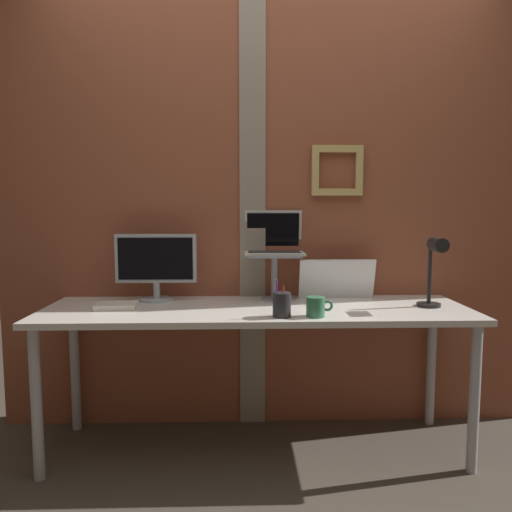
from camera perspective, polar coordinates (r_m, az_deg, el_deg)
ground_plane at (r=2.65m, az=2.09°, el=-22.24°), size 6.00×6.00×0.00m
brick_wall_back at (r=2.79m, az=1.56°, el=5.66°), size 3.03×0.16×2.48m
desk at (r=2.48m, az=0.07°, el=-7.62°), size 2.13×0.63×0.74m
monitor at (r=2.66m, az=-11.61°, el=-0.74°), size 0.43×0.18×0.36m
laptop_stand at (r=2.64m, az=2.15°, el=-1.59°), size 0.28×0.22×0.25m
laptop at (r=2.68m, az=2.07°, el=1.75°), size 0.32×0.24×0.24m
whiteboard_panel at (r=2.72m, az=9.44°, el=-2.67°), size 0.42×0.07×0.22m
desk_lamp at (r=2.56m, az=20.13°, el=-0.94°), size 0.12×0.20×0.36m
pen_cup at (r=2.25m, az=3.03°, el=-5.71°), size 0.08×0.08×0.18m
coffee_mug at (r=2.27m, az=7.04°, el=-5.91°), size 0.12×0.09×0.09m
paper_clutter_stack at (r=2.54m, az=-16.02°, el=-5.61°), size 0.21×0.15×0.03m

